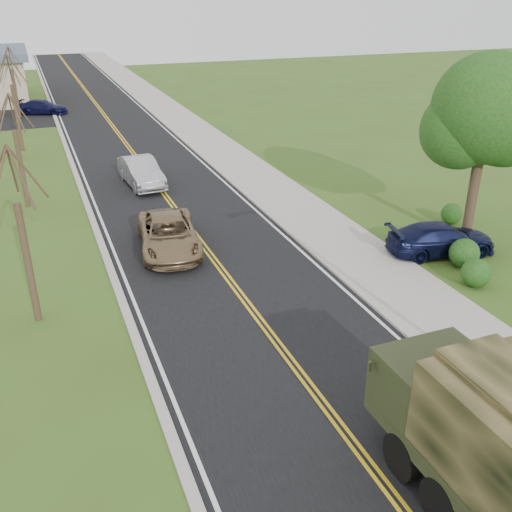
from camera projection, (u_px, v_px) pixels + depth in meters
ground at (373, 471)px, 13.35m from camera, size 160.00×160.00×0.00m
road at (112, 125)px, 47.02m from camera, size 8.00×120.00×0.01m
curb_right at (161, 120)px, 48.37m from camera, size 0.30×120.00×0.12m
sidewalk_right at (181, 119)px, 48.96m from camera, size 3.20×120.00×0.10m
curb_left at (59, 129)px, 45.62m from camera, size 0.30×120.00×0.10m
leafy_tree at (486, 118)px, 23.09m from camera, size 4.83×4.50×8.10m
bare_tree_a at (25, 250)px, 18.33m from camera, size 1.93×2.26×6.08m
bare_tree_b at (20, 160)px, 28.49m from camera, size 1.83×2.14×5.73m
bare_tree_c at (16, 110)px, 38.47m from camera, size 2.04×2.39×6.42m
bare_tree_d at (15, 88)px, 48.66m from camera, size 1.88×2.20×5.91m
suv_champagne at (169, 234)px, 24.31m from camera, size 3.08×5.51×1.45m
sedan_silver at (141, 172)px, 32.35m from camera, size 2.02×4.86×1.56m
pickup_navy at (441, 239)px, 24.02m from camera, size 4.85×2.65×1.33m
lot_car_navy at (43, 107)px, 50.84m from camera, size 4.62×3.30×1.24m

